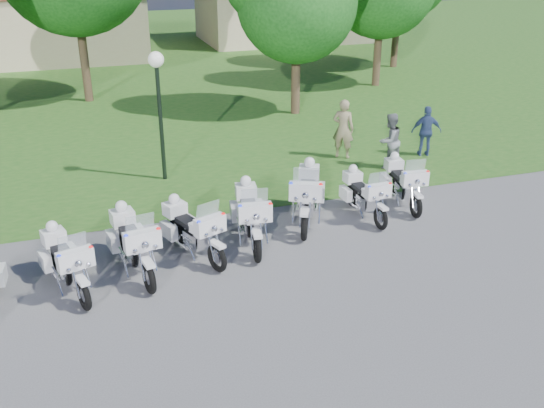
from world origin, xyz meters
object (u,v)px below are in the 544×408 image
object	(u,v)px
bystander_a	(343,129)
bystander_b	(390,141)
lamp_post	(158,84)
bystander_c	(426,131)
motorcycle_6	(364,194)
motorcycle_7	(403,182)
motorcycle_4	(250,214)
motorcycle_1	(66,261)
motorcycle_2	(133,242)
motorcycle_3	(192,229)
motorcycle_5	(307,194)

from	to	relation	value
bystander_a	bystander_b	size ratio (longest dim) A/B	1.11
lamp_post	bystander_c	world-z (taller)	lamp_post
motorcycle_6	motorcycle_7	size ratio (longest dim) A/B	0.95
motorcycle_4	bystander_c	xyz separation A→B (m)	(7.15, 4.08, 0.13)
motorcycle_1	bystander_c	distance (m)	12.33
motorcycle_2	lamp_post	xyz separation A→B (m)	(1.45, 5.18, 2.17)
motorcycle_1	motorcycle_6	distance (m)	7.43
motorcycle_4	motorcycle_6	bearing A→B (deg)	-163.03
motorcycle_3	bystander_a	xyz separation A→B (m)	(5.93, 5.02, 0.32)
motorcycle_7	lamp_post	size ratio (longest dim) A/B	0.59
motorcycle_3	bystander_a	distance (m)	7.78
motorcycle_2	motorcycle_7	distance (m)	7.39
bystander_a	bystander_c	distance (m)	2.74
motorcycle_3	lamp_post	distance (m)	5.37
motorcycle_4	motorcycle_2	bearing A→B (deg)	19.78
motorcycle_3	lamp_post	bearing A→B (deg)	-112.69
lamp_post	bystander_a	size ratio (longest dim) A/B	1.95
motorcycle_2	motorcycle_6	size ratio (longest dim) A/B	1.14
motorcycle_2	lamp_post	bearing A→B (deg)	-115.30
motorcycle_4	motorcycle_7	world-z (taller)	motorcycle_4
bystander_a	motorcycle_3	bearing A→B (deg)	78.02
motorcycle_5	bystander_a	bearing A→B (deg)	-100.16
motorcycle_2	bystander_b	xyz separation A→B (m)	(8.22, 3.98, 0.18)
motorcycle_5	motorcycle_7	distance (m)	2.84
motorcycle_6	bystander_b	bearing A→B (deg)	-130.17
motorcycle_2	motorcycle_3	world-z (taller)	motorcycle_2
motorcycle_6	bystander_c	bearing A→B (deg)	-140.21
bystander_a	bystander_c	bearing A→B (deg)	-156.62
motorcycle_6	bystander_c	xyz separation A→B (m)	(3.98, 3.60, 0.23)
motorcycle_3	motorcycle_7	distance (m)	6.03
motorcycle_1	bystander_c	size ratio (longest dim) A/B	1.33
motorcycle_6	lamp_post	distance (m)	6.51
motorcycle_2	bystander_b	world-z (taller)	bystander_b
motorcycle_6	bystander_b	distance (m)	3.74
motorcycle_1	motorcycle_5	xyz separation A→B (m)	(5.80, 1.50, 0.09)
motorcycle_4	motorcycle_5	xyz separation A→B (m)	(1.67, 0.63, 0.03)
motorcycle_2	bystander_c	xyz separation A→B (m)	(9.91, 4.64, 0.14)
motorcycle_1	bystander_b	world-z (taller)	bystander_b
motorcycle_1	motorcycle_5	world-z (taller)	motorcycle_5
motorcycle_2	bystander_b	size ratio (longest dim) A/B	1.40
motorcycle_2	motorcycle_4	distance (m)	2.81
motorcycle_7	bystander_c	xyz separation A→B (m)	(2.66, 3.23, 0.20)
motorcycle_5	motorcycle_7	xyz separation A→B (m)	(2.83, 0.22, -0.10)
motorcycle_7	motorcycle_1	bearing A→B (deg)	18.27
motorcycle_3	bystander_c	size ratio (longest dim) A/B	1.32
motorcycle_7	lamp_post	distance (m)	7.27
motorcycle_7	bystander_c	bearing A→B (deg)	-122.48
motorcycle_4	bystander_b	bearing A→B (deg)	-139.53
motorcycle_1	lamp_post	bearing A→B (deg)	-134.00
motorcycle_4	lamp_post	world-z (taller)	lamp_post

